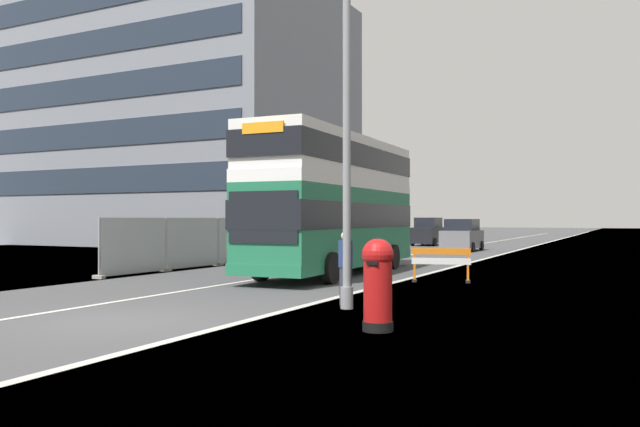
% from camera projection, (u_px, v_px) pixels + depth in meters
% --- Properties ---
extents(ground, '(140.00, 280.00, 0.10)m').
position_uv_depth(ground, '(143.00, 325.00, 12.44)').
color(ground, '#424244').
extents(double_decker_bus, '(3.12, 11.12, 5.04)m').
position_uv_depth(double_decker_bus, '(336.00, 202.00, 23.34)').
color(double_decker_bus, '#1E6B47').
rests_on(double_decker_bus, ground).
extents(lamppost_foreground, '(0.29, 0.70, 8.53)m').
position_uv_depth(lamppost_foreground, '(347.00, 132.00, 14.36)').
color(lamppost_foreground, gray).
rests_on(lamppost_foreground, ground).
extents(red_pillar_postbox, '(0.58, 0.58, 1.68)m').
position_uv_depth(red_pillar_postbox, '(378.00, 280.00, 11.50)').
color(red_pillar_postbox, black).
rests_on(red_pillar_postbox, ground).
extents(roadworks_barrier, '(1.88, 0.89, 1.09)m').
position_uv_depth(roadworks_barrier, '(441.00, 261.00, 20.34)').
color(roadworks_barrier, orange).
rests_on(roadworks_barrier, ground).
extents(construction_site_fence, '(0.44, 13.80, 2.13)m').
position_uv_depth(construction_site_fence, '(218.00, 242.00, 27.54)').
color(construction_site_fence, '#A8AAAD').
rests_on(construction_site_fence, ground).
extents(car_oncoming_near, '(2.10, 3.93, 2.02)m').
position_uv_depth(car_oncoming_near, '(462.00, 236.00, 40.03)').
color(car_oncoming_near, slate).
rests_on(car_oncoming_near, ground).
extents(car_receding_mid, '(1.92, 4.05, 2.13)m').
position_uv_depth(car_receding_mid, '(428.00, 232.00, 48.44)').
color(car_receding_mid, black).
rests_on(car_receding_mid, ground).
extents(bare_tree_far_verge_near, '(1.93, 2.53, 4.60)m').
position_uv_depth(bare_tree_far_verge_near, '(330.00, 216.00, 48.95)').
color(bare_tree_far_verge_near, '#4C3D2D').
rests_on(bare_tree_far_verge_near, ground).
extents(pedestrian_at_kerb, '(0.34, 0.34, 1.75)m').
position_uv_depth(pedestrian_at_kerb, '(346.00, 268.00, 14.92)').
color(pedestrian_at_kerb, '#2D3342').
rests_on(pedestrian_at_kerb, ground).
extents(backdrop_office_block, '(30.14, 17.18, 19.84)m').
position_uv_depth(backdrop_office_block, '(159.00, 126.00, 53.72)').
color(backdrop_office_block, gray).
rests_on(backdrop_office_block, ground).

